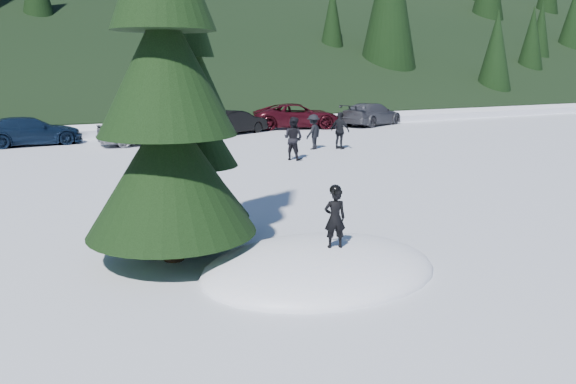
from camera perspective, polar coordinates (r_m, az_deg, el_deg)
name	(u,v)px	position (r m, az deg, el deg)	size (l,w,h in m)	color
ground	(319,271)	(10.40, 3.19, -7.98)	(200.00, 200.00, 0.00)	white
snow_mound	(319,271)	(10.40, 3.19, -7.98)	(4.48, 3.52, 0.96)	white
spruce_tall	(166,86)	(10.55, -12.28, 10.52)	(3.20, 3.20, 8.60)	black
spruce_short	(197,141)	(12.27, -9.22, 5.18)	(2.20, 2.20, 5.37)	black
child_skier	(335,218)	(10.02, 4.78, -2.68)	(0.39, 0.26, 1.08)	black
adult_0	(293,138)	(22.52, 0.53, 5.46)	(0.84, 0.65, 1.73)	black
adult_1	(340,131)	(25.66, 5.32, 6.23)	(0.99, 0.41, 1.68)	black
adult_2	(313,132)	(25.53, 2.59, 6.12)	(1.02, 0.59, 1.58)	black
car_3	(30,131)	(29.53, -24.72, 5.64)	(1.90, 4.66, 1.35)	#0E1C33
car_4	(143,130)	(27.95, -14.51, 6.15)	(1.70, 4.23, 1.44)	gray
car_5	(235,122)	(31.71, -5.37, 7.10)	(1.40, 4.00, 1.32)	black
car_6	(297,116)	(34.51, 0.95, 7.74)	(2.49, 5.39, 1.50)	#390A12
car_7	(372,114)	(36.66, 8.50, 7.84)	(2.02, 4.96, 1.44)	#414248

